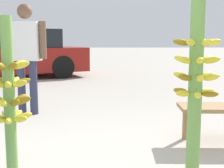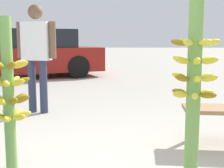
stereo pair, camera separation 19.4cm
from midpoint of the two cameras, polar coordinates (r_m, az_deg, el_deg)
banana_stalk_left at (r=2.58m, az=-20.36°, el=-2.02°), size 0.35×0.36×1.28m
banana_stalk_center at (r=2.49m, az=12.96°, el=2.55°), size 0.38×0.37×1.72m
vendor_person at (r=4.74m, az=-16.57°, el=6.08°), size 0.63×0.26×1.60m
parked_car at (r=9.45m, az=-18.55°, el=5.16°), size 4.59×3.43×1.39m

